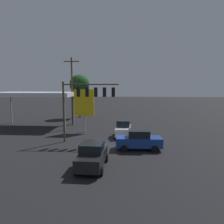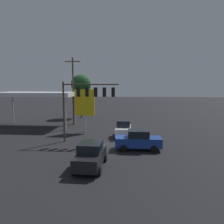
% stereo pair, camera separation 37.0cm
% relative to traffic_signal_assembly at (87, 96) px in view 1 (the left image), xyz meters
% --- Properties ---
extents(ground_plane, '(200.00, 200.00, 0.00)m').
position_rel_traffic_signal_assembly_xyz_m(ground_plane, '(-2.63, 1.13, -5.04)').
color(ground_plane, black).
extents(traffic_signal_assembly, '(6.12, 0.43, 6.62)m').
position_rel_traffic_signal_assembly_xyz_m(traffic_signal_assembly, '(0.00, 0.00, 0.00)').
color(traffic_signal_assembly, '#473828').
rests_on(traffic_signal_assembly, ground).
extents(utility_pole, '(2.40, 0.26, 10.48)m').
position_rel_traffic_signal_assembly_xyz_m(utility_pole, '(4.33, -10.36, 0.49)').
color(utility_pole, '#473828').
rests_on(utility_pole, ground).
extents(gas_station_canopy, '(11.65, 6.17, 5.21)m').
position_rel_traffic_signal_assembly_xyz_m(gas_station_canopy, '(9.61, -8.70, -0.20)').
color(gas_station_canopy, silver).
rests_on(gas_station_canopy, ground).
extents(price_sign, '(2.63, 0.27, 5.72)m').
position_rel_traffic_signal_assembly_xyz_m(price_sign, '(1.38, -5.11, -1.20)').
color(price_sign, '#B7B7BC').
rests_on(price_sign, ground).
extents(hatchback_crossing, '(2.08, 3.86, 1.97)m').
position_rel_traffic_signal_assembly_xyz_m(hatchback_crossing, '(-3.85, -2.98, -4.09)').
color(hatchback_crossing, silver).
rests_on(hatchback_crossing, ground).
extents(sedan_waiting, '(2.14, 4.44, 1.93)m').
position_rel_traffic_signal_assembly_xyz_m(sedan_waiting, '(-1.75, 7.40, -4.09)').
color(sedan_waiting, black).
rests_on(sedan_waiting, ground).
extents(sedan_far, '(4.44, 2.15, 1.93)m').
position_rel_traffic_signal_assembly_xyz_m(sedan_far, '(-5.49, 2.40, -4.09)').
color(sedan_far, navy).
rests_on(sedan_far, ground).
extents(street_tree, '(3.80, 3.80, 8.34)m').
position_rel_traffic_signal_assembly_xyz_m(street_tree, '(4.97, -18.43, 1.35)').
color(street_tree, '#4C331E').
rests_on(street_tree, ground).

